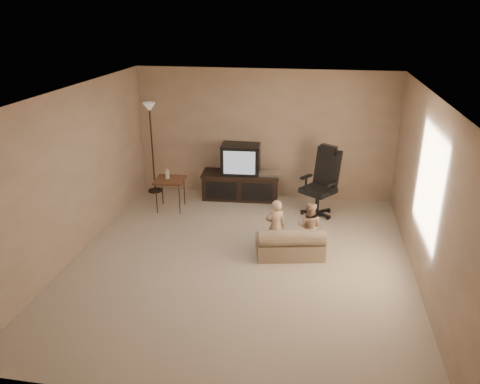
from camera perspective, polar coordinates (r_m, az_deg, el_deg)
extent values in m
plane|color=#AFA38B|center=(7.07, 0.04, -8.46)|extent=(5.50, 5.50, 0.00)
plane|color=white|center=(6.21, 0.05, 11.93)|extent=(5.50, 5.50, 0.00)
plane|color=tan|center=(9.14, 2.97, 7.01)|extent=(5.00, 0.00, 5.00)
plane|color=tan|center=(4.14, -6.52, -12.17)|extent=(5.00, 0.00, 5.00)
plane|color=tan|center=(7.36, -19.53, 2.16)|extent=(0.00, 5.50, 5.50)
plane|color=tan|center=(6.62, 21.89, -0.28)|extent=(0.00, 5.50, 5.50)
cube|color=black|center=(9.26, 0.08, 0.64)|extent=(1.49, 0.61, 0.47)
cube|color=black|center=(9.17, 0.08, 2.20)|extent=(1.54, 0.65, 0.04)
cube|color=black|center=(9.05, -2.28, 0.16)|extent=(0.61, 0.06, 0.36)
cube|color=black|center=(8.98, 2.09, -0.01)|extent=(0.61, 0.06, 0.36)
cube|color=black|center=(9.09, 0.10, 4.08)|extent=(0.76, 0.57, 0.58)
cube|color=white|center=(8.84, -0.09, 3.57)|extent=(0.60, 0.05, 0.45)
cube|color=#B2B2B4|center=(9.06, 3.67, 2.27)|extent=(0.44, 0.32, 0.06)
cylinder|color=black|center=(8.59, 9.40, -1.25)|extent=(0.07, 0.07, 0.41)
cube|color=black|center=(8.50, 9.49, 0.20)|extent=(0.71, 0.71, 0.09)
cube|color=black|center=(8.56, 10.61, 2.95)|extent=(0.50, 0.43, 0.71)
cube|color=black|center=(8.47, 10.76, 5.10)|extent=(0.31, 0.26, 0.16)
cube|color=black|center=(8.59, 8.10, 1.87)|extent=(0.22, 0.27, 0.04)
cube|color=black|center=(8.29, 11.09, 0.95)|extent=(0.22, 0.27, 0.04)
cube|color=brown|center=(8.73, -8.55, 1.45)|extent=(0.57, 0.57, 0.03)
cylinder|color=#311F15|center=(8.69, -10.14, -0.77)|extent=(0.01, 0.01, 0.59)
cylinder|color=#311F15|center=(8.59, -7.39, -0.88)|extent=(0.01, 0.01, 0.59)
cylinder|color=#311F15|center=(9.07, -9.45, 0.24)|extent=(0.01, 0.01, 0.59)
cylinder|color=#311F15|center=(8.97, -6.81, 0.15)|extent=(0.01, 0.01, 0.59)
cylinder|color=beige|center=(8.75, -8.86, 2.12)|extent=(0.07, 0.07, 0.15)
cone|color=beige|center=(8.72, -8.89, 2.75)|extent=(0.06, 0.06, 0.05)
cylinder|color=#311F15|center=(9.84, -10.30, 0.19)|extent=(0.28, 0.28, 0.03)
cylinder|color=#311F15|center=(9.56, -10.63, 4.99)|extent=(0.03, 0.03, 1.73)
cone|color=beige|center=(9.36, -11.00, 10.13)|extent=(0.24, 0.24, 0.16)
cube|color=tan|center=(7.24, 6.07, -6.67)|extent=(1.10, 0.74, 0.26)
cylinder|color=tan|center=(6.97, 6.34, -5.59)|extent=(1.02, 0.44, 0.24)
imported|color=tan|center=(7.18, 4.34, -4.17)|extent=(0.37, 0.32, 0.86)
imported|color=tan|center=(7.29, 8.43, -4.21)|extent=(0.43, 0.29, 0.80)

